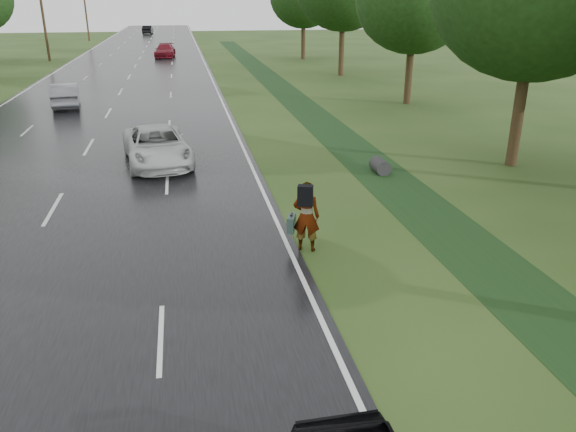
# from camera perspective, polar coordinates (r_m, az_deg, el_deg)

# --- Properties ---
(road) EXTENTS (14.00, 180.00, 0.04)m
(road) POSITION_cam_1_polar(r_m,az_deg,el_deg) (55.15, -15.46, 14.09)
(road) COLOR black
(road) RESTS_ON ground
(edge_stripe_east) EXTENTS (0.12, 180.00, 0.01)m
(edge_stripe_east) POSITION_cam_1_polar(r_m,az_deg,el_deg) (55.05, -8.23, 14.63)
(edge_stripe_east) COLOR silver
(edge_stripe_east) RESTS_ON road
(edge_stripe_west) EXTENTS (0.12, 180.00, 0.01)m
(edge_stripe_west) POSITION_cam_1_polar(r_m,az_deg,el_deg) (56.07, -22.52, 13.40)
(edge_stripe_west) COLOR silver
(edge_stripe_west) RESTS_ON road
(center_line) EXTENTS (0.12, 180.00, 0.01)m
(center_line) POSITION_cam_1_polar(r_m,az_deg,el_deg) (55.15, -15.46, 14.11)
(center_line) COLOR silver
(center_line) RESTS_ON road
(drainage_ditch) EXTENTS (2.20, 120.00, 0.56)m
(drainage_ditch) POSITION_cam_1_polar(r_m,az_deg,el_deg) (29.92, 3.70, 9.27)
(drainage_ditch) COLOR black
(drainage_ditch) RESTS_ON ground
(utility_pole_far) EXTENTS (1.60, 0.26, 10.00)m
(utility_pole_far) POSITION_cam_1_polar(r_m,az_deg,el_deg) (66.02, -23.72, 18.73)
(utility_pole_far) COLOR #382A17
(utility_pole_far) RESTS_ON ground
(utility_pole_distant) EXTENTS (1.60, 0.26, 10.00)m
(utility_pole_distant) POSITION_cam_1_polar(r_m,az_deg,el_deg) (95.59, -19.92, 19.51)
(utility_pole_distant) COLOR #382A17
(utility_pole_distant) RESTS_ON ground
(tree_east_c) EXTENTS (7.00, 7.00, 9.29)m
(tree_east_c) POSITION_cam_1_polar(r_m,az_deg,el_deg) (36.43, 12.73, 20.65)
(tree_east_c) COLOR #382A17
(tree_east_c) RESTS_ON ground
(pedestrian) EXTENTS (0.92, 0.94, 1.90)m
(pedestrian) POSITION_cam_1_polar(r_m,az_deg,el_deg) (14.55, 1.78, 0.05)
(pedestrian) COLOR #A5998C
(pedestrian) RESTS_ON ground
(white_pickup) EXTENTS (3.09, 5.44, 1.43)m
(white_pickup) POSITION_cam_1_polar(r_m,az_deg,el_deg) (23.01, -13.16, 6.93)
(white_pickup) COLOR silver
(white_pickup) RESTS_ON road
(silver_sedan) EXTENTS (2.09, 4.47, 1.42)m
(silver_sedan) POSITION_cam_1_polar(r_m,az_deg,el_deg) (37.20, -21.67, 11.34)
(silver_sedan) COLOR gray
(silver_sedan) RESTS_ON road
(far_car_red) EXTENTS (2.44, 5.08, 1.43)m
(far_car_red) POSITION_cam_1_polar(r_m,az_deg,el_deg) (66.21, -12.39, 16.08)
(far_car_red) COLOR maroon
(far_car_red) RESTS_ON road
(far_car_dark) EXTENTS (1.84, 4.63, 1.50)m
(far_car_dark) POSITION_cam_1_polar(r_m,az_deg,el_deg) (110.21, -14.06, 17.88)
(far_car_dark) COLOR black
(far_car_dark) RESTS_ON road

